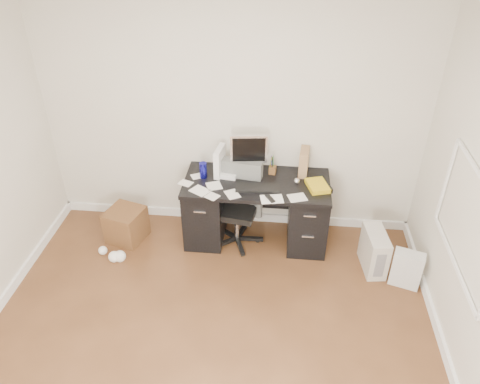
% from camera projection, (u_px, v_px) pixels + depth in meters
% --- Properties ---
extents(ground, '(4.00, 4.00, 0.00)m').
position_uv_depth(ground, '(205.00, 362.00, 3.88)').
color(ground, '#4C2E18').
rests_on(ground, ground).
extents(room_shell, '(4.02, 4.02, 2.71)m').
position_uv_depth(room_shell, '(200.00, 195.00, 2.98)').
color(room_shell, beige).
rests_on(room_shell, ground).
extents(desk, '(1.50, 0.70, 0.75)m').
position_uv_depth(desk, '(256.00, 209.00, 5.00)').
color(desk, black).
rests_on(desk, ground).
extents(loose_papers, '(1.10, 0.60, 0.00)m').
position_uv_depth(loose_papers, '(237.00, 183.00, 4.78)').
color(loose_papers, white).
rests_on(loose_papers, desk).
extents(lcd_monitor, '(0.40, 0.26, 0.48)m').
position_uv_depth(lcd_monitor, '(249.00, 156.00, 4.77)').
color(lcd_monitor, silver).
rests_on(lcd_monitor, desk).
extents(keyboard, '(0.45, 0.17, 0.03)m').
position_uv_depth(keyboard, '(258.00, 188.00, 4.68)').
color(keyboard, black).
rests_on(keyboard, desk).
extents(computer_mouse, '(0.07, 0.07, 0.06)m').
position_uv_depth(computer_mouse, '(297.00, 181.00, 4.75)').
color(computer_mouse, silver).
rests_on(computer_mouse, desk).
extents(travel_mug, '(0.09, 0.09, 0.17)m').
position_uv_depth(travel_mug, '(203.00, 170.00, 4.83)').
color(travel_mug, '#171595').
rests_on(travel_mug, desk).
extents(white_binder, '(0.16, 0.28, 0.30)m').
position_uv_depth(white_binder, '(220.00, 161.00, 4.85)').
color(white_binder, silver).
rests_on(white_binder, desk).
extents(magazine_file, '(0.14, 0.25, 0.28)m').
position_uv_depth(magazine_file, '(304.00, 162.00, 4.87)').
color(magazine_file, olive).
rests_on(magazine_file, desk).
extents(pen_cup, '(0.10, 0.10, 0.21)m').
position_uv_depth(pen_cup, '(273.00, 165.00, 4.88)').
color(pen_cup, brown).
rests_on(pen_cup, desk).
extents(yellow_book, '(0.27, 0.31, 0.05)m').
position_uv_depth(yellow_book, '(318.00, 186.00, 4.70)').
color(yellow_book, gold).
rests_on(yellow_book, desk).
extents(paper_remote, '(0.25, 0.21, 0.02)m').
position_uv_depth(paper_remote, '(272.00, 198.00, 4.54)').
color(paper_remote, white).
rests_on(paper_remote, desk).
extents(office_chair, '(0.60, 0.60, 0.94)m').
position_uv_depth(office_chair, '(237.00, 206.00, 4.93)').
color(office_chair, '#565956').
rests_on(office_chair, ground).
extents(pc_tower, '(0.24, 0.45, 0.43)m').
position_uv_depth(pc_tower, '(374.00, 251.00, 4.72)').
color(pc_tower, beige).
rests_on(pc_tower, ground).
extents(shopping_bag, '(0.33, 0.28, 0.38)m').
position_uv_depth(shopping_bag, '(407.00, 269.00, 4.53)').
color(shopping_bag, silver).
rests_on(shopping_bag, ground).
extents(wicker_basket, '(0.46, 0.46, 0.37)m').
position_uv_depth(wicker_basket, '(126.00, 225.00, 5.13)').
color(wicker_basket, '#462715').
rests_on(wicker_basket, ground).
extents(desk_printer, '(0.34, 0.28, 0.19)m').
position_uv_depth(desk_printer, '(202.00, 219.00, 5.35)').
color(desk_printer, slate).
rests_on(desk_printer, ground).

